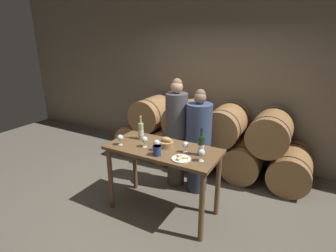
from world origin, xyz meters
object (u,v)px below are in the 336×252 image
at_px(wine_glass_left, 145,140).
at_px(wine_glass_right, 186,145).
at_px(cheese_plate, 181,159).
at_px(person_right, 198,142).
at_px(wine_glass_center, 157,143).
at_px(wine_glass_far_right, 202,153).
at_px(wine_bottle_red, 201,146).
at_px(bread_basket, 166,143).
at_px(wine_glass_far_left, 120,138).
at_px(blue_crock, 157,150).
at_px(tasting_table, 163,158).
at_px(person_left, 176,133).
at_px(wine_bottle_white, 141,131).

height_order(wine_glass_left, wine_glass_right, same).
bearing_deg(cheese_plate, person_right, 100.00).
xyz_separation_m(wine_glass_center, wine_glass_far_right, (0.59, -0.00, 0.00)).
bearing_deg(wine_bottle_red, wine_glass_center, -165.09).
xyz_separation_m(bread_basket, wine_glass_far_right, (0.54, -0.15, 0.05)).
bearing_deg(wine_glass_far_left, wine_bottle_red, 11.92).
bearing_deg(wine_glass_far_left, bread_basket, 22.90).
bearing_deg(bread_basket, blue_crock, -84.84).
height_order(bread_basket, cheese_plate, bread_basket).
relative_size(blue_crock, wine_glass_far_left, 0.84).
relative_size(wine_bottle_red, wine_glass_left, 2.42).
relative_size(wine_bottle_red, cheese_plate, 1.51).
relative_size(tasting_table, bread_basket, 7.65).
distance_m(person_left, wine_glass_left, 0.81).
height_order(bread_basket, wine_glass_center, wine_glass_center).
xyz_separation_m(person_left, wine_glass_far_right, (0.73, -0.81, 0.16)).
height_order(cheese_plate, wine_glass_far_right, wine_glass_far_right).
bearing_deg(tasting_table, person_right, 75.09).
relative_size(person_right, wine_glass_far_left, 11.26).
bearing_deg(bread_basket, wine_glass_far_left, -157.10).
distance_m(wine_glass_right, wine_glass_far_right, 0.28).
height_order(person_right, wine_glass_far_left, person_right).
distance_m(person_right, wine_glass_center, 0.87).
relative_size(person_left, wine_bottle_red, 5.00).
relative_size(bread_basket, wine_glass_center, 1.34).
bearing_deg(wine_glass_left, cheese_plate, -9.58).
distance_m(wine_bottle_red, wine_glass_center, 0.54).
relative_size(wine_bottle_white, wine_glass_left, 2.35).
bearing_deg(tasting_table, person_left, 103.90).
relative_size(wine_bottle_red, wine_glass_right, 2.42).
height_order(tasting_table, person_right, person_right).
bearing_deg(cheese_plate, wine_glass_right, 101.29).
bearing_deg(wine_glass_left, wine_bottle_red, 9.46).
height_order(wine_bottle_white, bread_basket, wine_bottle_white).
distance_m(person_left, wine_glass_far_left, 0.97).
xyz_separation_m(person_left, wine_glass_right, (0.48, -0.69, 0.16)).
relative_size(tasting_table, wine_bottle_red, 4.24).
relative_size(blue_crock, wine_glass_left, 0.84).
distance_m(bread_basket, wine_glass_far_right, 0.56).
distance_m(wine_bottle_white, cheese_plate, 0.81).
distance_m(blue_crock, wine_glass_left, 0.29).
height_order(person_left, wine_bottle_red, person_left).
xyz_separation_m(wine_bottle_white, wine_glass_far_left, (-0.12, -0.30, -0.02)).
bearing_deg(cheese_plate, tasting_table, 152.59).
xyz_separation_m(wine_glass_far_left, wine_glass_left, (0.31, 0.10, 0.00)).
bearing_deg(tasting_table, wine_bottle_white, 164.18).
relative_size(bread_basket, wine_glass_far_right, 1.34).
height_order(wine_glass_far_left, wine_glass_far_right, same).
bearing_deg(wine_bottle_white, person_right, 44.92).
bearing_deg(wine_glass_far_left, wine_glass_center, 8.74).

